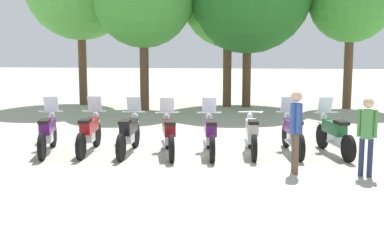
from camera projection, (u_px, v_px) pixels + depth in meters
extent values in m
plane|color=#ADA899|center=(190.00, 154.00, 12.55)|extent=(80.00, 80.00, 0.00)
cylinder|color=black|center=(53.00, 135.00, 13.32)|extent=(0.22, 0.65, 0.64)
cylinder|color=black|center=(42.00, 147.00, 11.79)|extent=(0.22, 0.65, 0.64)
cube|color=silver|center=(52.00, 122.00, 13.27)|extent=(0.19, 0.38, 0.04)
cube|color=#59196B|center=(48.00, 126.00, 12.56)|extent=(0.44, 0.98, 0.30)
cube|color=silver|center=(48.00, 137.00, 12.55)|extent=(0.29, 0.43, 0.24)
cube|color=black|center=(44.00, 121.00, 12.13)|extent=(0.32, 0.48, 0.08)
cylinder|color=silver|center=(52.00, 124.00, 13.19)|extent=(0.09, 0.23, 0.64)
cylinder|color=silver|center=(51.00, 112.00, 13.05)|extent=(0.62, 0.15, 0.04)
sphere|color=silver|center=(52.00, 115.00, 13.19)|extent=(0.19, 0.19, 0.16)
cylinder|color=silver|center=(39.00, 142.00, 12.24)|extent=(0.20, 0.70, 0.07)
cube|color=silver|center=(51.00, 104.00, 13.08)|extent=(0.38, 0.20, 0.39)
cylinder|color=black|center=(97.00, 134.00, 13.38)|extent=(0.12, 0.64, 0.64)
cylinder|color=black|center=(81.00, 146.00, 11.85)|extent=(0.12, 0.64, 0.64)
cube|color=silver|center=(96.00, 122.00, 13.33)|extent=(0.13, 0.36, 0.04)
cube|color=red|center=(89.00, 126.00, 12.62)|extent=(0.29, 0.96, 0.30)
cube|color=silver|center=(89.00, 137.00, 12.61)|extent=(0.23, 0.41, 0.24)
cube|color=black|center=(85.00, 121.00, 12.19)|extent=(0.26, 0.45, 0.08)
cylinder|color=silver|center=(95.00, 123.00, 13.25)|extent=(0.06, 0.23, 0.64)
cylinder|color=silver|center=(94.00, 111.00, 13.11)|extent=(0.62, 0.06, 0.04)
sphere|color=silver|center=(96.00, 115.00, 13.26)|extent=(0.17, 0.17, 0.16)
cylinder|color=silver|center=(80.00, 142.00, 12.33)|extent=(0.09, 0.70, 0.07)
cube|color=silver|center=(95.00, 103.00, 13.14)|extent=(0.36, 0.15, 0.39)
cylinder|color=black|center=(135.00, 135.00, 13.24)|extent=(0.11, 0.64, 0.64)
cylinder|color=black|center=(121.00, 148.00, 11.72)|extent=(0.11, 0.64, 0.64)
cube|color=silver|center=(135.00, 123.00, 13.19)|extent=(0.13, 0.36, 0.04)
cube|color=black|center=(129.00, 127.00, 12.48)|extent=(0.28, 0.96, 0.30)
cube|color=silver|center=(129.00, 138.00, 12.47)|extent=(0.23, 0.40, 0.24)
cube|color=black|center=(125.00, 122.00, 12.06)|extent=(0.25, 0.44, 0.08)
cylinder|color=silver|center=(135.00, 124.00, 13.11)|extent=(0.05, 0.23, 0.64)
cylinder|color=silver|center=(134.00, 112.00, 12.97)|extent=(0.62, 0.05, 0.04)
sphere|color=silver|center=(135.00, 116.00, 13.12)|extent=(0.16, 0.16, 0.16)
cylinder|color=silver|center=(119.00, 143.00, 12.20)|extent=(0.08, 0.70, 0.07)
cube|color=silver|center=(134.00, 104.00, 13.00)|extent=(0.36, 0.14, 0.39)
cylinder|color=black|center=(167.00, 136.00, 13.13)|extent=(0.23, 0.65, 0.64)
cylinder|color=black|center=(171.00, 149.00, 11.61)|extent=(0.23, 0.65, 0.64)
cube|color=silver|center=(167.00, 123.00, 13.09)|extent=(0.19, 0.38, 0.04)
cube|color=maroon|center=(169.00, 128.00, 12.37)|extent=(0.45, 0.98, 0.30)
cube|color=silver|center=(169.00, 139.00, 12.36)|extent=(0.30, 0.44, 0.24)
cube|color=black|center=(170.00, 123.00, 11.95)|extent=(0.32, 0.48, 0.08)
cylinder|color=silver|center=(167.00, 125.00, 13.00)|extent=(0.10, 0.23, 0.64)
cylinder|color=silver|center=(167.00, 113.00, 12.86)|extent=(0.61, 0.16, 0.04)
sphere|color=silver|center=(167.00, 116.00, 13.01)|extent=(0.19, 0.19, 0.16)
cylinder|color=silver|center=(163.00, 144.00, 12.06)|extent=(0.21, 0.70, 0.07)
cube|color=silver|center=(167.00, 104.00, 12.89)|extent=(0.38, 0.20, 0.39)
cylinder|color=black|center=(209.00, 136.00, 13.13)|extent=(0.17, 0.65, 0.64)
cylinder|color=black|center=(212.00, 149.00, 11.59)|extent=(0.17, 0.65, 0.64)
cube|color=silver|center=(209.00, 123.00, 13.08)|extent=(0.16, 0.37, 0.04)
cube|color=#59196B|center=(210.00, 128.00, 12.36)|extent=(0.36, 0.97, 0.30)
cube|color=silver|center=(210.00, 139.00, 12.35)|extent=(0.26, 0.42, 0.24)
cube|color=black|center=(211.00, 123.00, 11.93)|extent=(0.29, 0.46, 0.08)
cylinder|color=silver|center=(209.00, 125.00, 12.99)|extent=(0.07, 0.23, 0.64)
cylinder|color=silver|center=(209.00, 113.00, 12.85)|extent=(0.62, 0.10, 0.04)
sphere|color=silver|center=(209.00, 116.00, 13.00)|extent=(0.18, 0.18, 0.16)
cylinder|color=silver|center=(204.00, 144.00, 12.06)|extent=(0.15, 0.70, 0.07)
cube|color=silver|center=(209.00, 105.00, 12.88)|extent=(0.37, 0.17, 0.39)
cylinder|color=black|center=(249.00, 136.00, 13.23)|extent=(0.13, 0.64, 0.64)
cylinder|color=black|center=(254.00, 148.00, 11.69)|extent=(0.13, 0.64, 0.64)
cube|color=silver|center=(250.00, 123.00, 13.18)|extent=(0.14, 0.37, 0.04)
cube|color=silver|center=(252.00, 127.00, 12.46)|extent=(0.30, 0.96, 0.30)
cube|color=silver|center=(252.00, 138.00, 12.45)|extent=(0.24, 0.41, 0.24)
cube|color=black|center=(253.00, 122.00, 12.04)|extent=(0.26, 0.45, 0.08)
cylinder|color=silver|center=(250.00, 124.00, 13.09)|extent=(0.06, 0.23, 0.64)
cylinder|color=silver|center=(250.00, 112.00, 12.95)|extent=(0.62, 0.06, 0.04)
sphere|color=silver|center=(250.00, 116.00, 13.10)|extent=(0.17, 0.17, 0.16)
cylinder|color=silver|center=(246.00, 143.00, 12.17)|extent=(0.10, 0.70, 0.07)
cylinder|color=black|center=(286.00, 135.00, 13.26)|extent=(0.17, 0.65, 0.64)
cylinder|color=black|center=(300.00, 148.00, 11.73)|extent=(0.17, 0.65, 0.64)
cube|color=silver|center=(286.00, 123.00, 13.21)|extent=(0.16, 0.37, 0.04)
cube|color=#59196B|center=(293.00, 127.00, 12.49)|extent=(0.37, 0.97, 0.30)
cube|color=silver|center=(293.00, 138.00, 12.48)|extent=(0.26, 0.42, 0.24)
cube|color=black|center=(297.00, 122.00, 12.07)|extent=(0.29, 0.46, 0.08)
cylinder|color=silver|center=(287.00, 124.00, 13.12)|extent=(0.08, 0.23, 0.64)
cylinder|color=silver|center=(288.00, 112.00, 12.99)|extent=(0.62, 0.11, 0.04)
sphere|color=silver|center=(287.00, 116.00, 13.13)|extent=(0.18, 0.18, 0.16)
cylinder|color=silver|center=(289.00, 143.00, 12.19)|extent=(0.15, 0.70, 0.07)
cube|color=silver|center=(288.00, 104.00, 13.02)|extent=(0.37, 0.17, 0.39)
cylinder|color=black|center=(322.00, 136.00, 13.14)|extent=(0.24, 0.65, 0.64)
cylinder|color=black|center=(348.00, 149.00, 11.62)|extent=(0.24, 0.65, 0.64)
cube|color=silver|center=(323.00, 123.00, 13.09)|extent=(0.20, 0.38, 0.04)
cube|color=#1E6033|center=(334.00, 128.00, 12.38)|extent=(0.46, 0.98, 0.30)
cube|color=silver|center=(335.00, 139.00, 12.37)|extent=(0.30, 0.44, 0.24)
cube|color=black|center=(341.00, 123.00, 11.96)|extent=(0.33, 0.48, 0.08)
cylinder|color=silver|center=(324.00, 125.00, 13.01)|extent=(0.10, 0.23, 0.64)
cylinder|color=silver|center=(326.00, 112.00, 12.87)|extent=(0.61, 0.17, 0.04)
sphere|color=silver|center=(324.00, 116.00, 13.02)|extent=(0.19, 0.19, 0.16)
cylinder|color=silver|center=(333.00, 144.00, 12.06)|extent=(0.22, 0.70, 0.07)
cube|color=silver|center=(325.00, 104.00, 12.90)|extent=(0.38, 0.21, 0.39)
cylinder|color=#232D4C|center=(361.00, 157.00, 10.41)|extent=(0.14, 0.14, 0.80)
cylinder|color=#232D4C|center=(370.00, 158.00, 10.33)|extent=(0.14, 0.14, 0.80)
cube|color=#4C8C47|center=(367.00, 124.00, 10.27)|extent=(0.28, 0.27, 0.60)
cylinder|color=#4C8C47|center=(359.00, 123.00, 10.33)|extent=(0.10, 0.10, 0.57)
cylinder|color=#4C8C47|center=(376.00, 124.00, 10.20)|extent=(0.10, 0.10, 0.57)
sphere|color=#DBAD89|center=(368.00, 103.00, 10.20)|extent=(0.28, 0.28, 0.22)
cylinder|color=brown|center=(296.00, 154.00, 10.54)|extent=(0.12, 0.12, 0.86)
cylinder|color=brown|center=(294.00, 153.00, 10.71)|extent=(0.12, 0.12, 0.86)
cube|color=#33519E|center=(296.00, 118.00, 10.52)|extent=(0.23, 0.25, 0.64)
cylinder|color=#33519E|center=(298.00, 119.00, 10.36)|extent=(0.09, 0.09, 0.61)
cylinder|color=#33519E|center=(294.00, 116.00, 10.67)|extent=(0.09, 0.09, 0.61)
sphere|color=#DBAD89|center=(297.00, 96.00, 10.45)|extent=(0.26, 0.26, 0.23)
cylinder|color=brown|center=(83.00, 65.00, 22.03)|extent=(0.36, 0.36, 3.53)
cylinder|color=brown|center=(144.00, 72.00, 20.35)|extent=(0.36, 0.36, 3.10)
cylinder|color=brown|center=(227.00, 70.00, 21.43)|extent=(0.36, 0.36, 3.09)
sphere|color=#4C9E3D|center=(228.00, 2.00, 21.02)|extent=(3.79, 3.79, 3.79)
cylinder|color=brown|center=(247.00, 71.00, 21.30)|extent=(0.36, 0.36, 3.07)
cylinder|color=brown|center=(348.00, 70.00, 20.80)|extent=(0.36, 0.36, 3.23)
sphere|color=#3D8E33|center=(351.00, 0.00, 20.39)|extent=(3.44, 3.44, 3.44)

